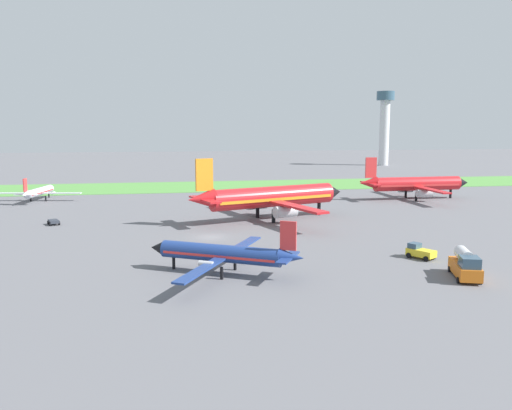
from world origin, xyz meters
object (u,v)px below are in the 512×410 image
(airplane_foreground_turboprop, at_px, (223,253))
(pushback_tug_by_runway, at_px, (420,252))
(airplane_midfield_jet, at_px, (270,197))
(fuel_truck_near_gate, at_px, (465,265))
(baggage_cart_midfield, at_px, (54,222))
(airplane_parked_jet_far, at_px, (415,184))
(airplane_taxiing_turboprop, at_px, (39,192))
(control_tower, at_px, (385,122))

(airplane_foreground_turboprop, distance_m, pushback_tug_by_runway, 26.68)
(airplane_foreground_turboprop, bearing_deg, airplane_midfield_jet, -80.71)
(airplane_midfield_jet, xyz_separation_m, fuel_truck_near_gate, (14.46, -41.21, -2.70))
(airplane_foreground_turboprop, bearing_deg, baggage_cart_midfield, -24.63)
(fuel_truck_near_gate, relative_size, baggage_cart_midfield, 2.41)
(airplane_foreground_turboprop, height_order, airplane_parked_jet_far, airplane_parked_jet_far)
(fuel_truck_near_gate, distance_m, pushback_tug_by_runway, 9.43)
(airplane_foreground_turboprop, distance_m, baggage_cart_midfield, 45.01)
(airplane_midfield_jet, xyz_separation_m, baggage_cart_midfield, (-39.14, 1.65, -3.71))
(airplane_taxiing_turboprop, relative_size, airplane_parked_jet_far, 0.69)
(airplane_foreground_turboprop, xyz_separation_m, pushback_tug_by_runway, (26.47, 2.91, -1.59))
(pushback_tug_by_runway, xyz_separation_m, control_tower, (65.78, 162.03, 18.97))
(baggage_cart_midfield, bearing_deg, airplane_parked_jet_far, 81.16)
(airplane_foreground_turboprop, relative_size, baggage_cart_midfield, 7.16)
(fuel_truck_near_gate, height_order, pushback_tug_by_runway, fuel_truck_near_gate)
(airplane_taxiing_turboprop, bearing_deg, airplane_foreground_turboprop, -142.39)
(airplane_foreground_turboprop, relative_size, control_tower, 0.62)
(pushback_tug_by_runway, bearing_deg, airplane_taxiing_turboprop, 11.72)
(airplane_midfield_jet, height_order, fuel_truck_near_gate, airplane_midfield_jet)
(fuel_truck_near_gate, bearing_deg, baggage_cart_midfield, -110.01)
(airplane_taxiing_turboprop, relative_size, pushback_tug_by_runway, 4.96)
(airplane_midfield_jet, bearing_deg, airplane_foreground_turboprop, -128.86)
(airplane_foreground_turboprop, relative_size, pushback_tug_by_runway, 5.14)
(fuel_truck_near_gate, relative_size, pushback_tug_by_runway, 1.73)
(airplane_foreground_turboprop, relative_size, airplane_taxiing_turboprop, 1.03)
(fuel_truck_near_gate, height_order, control_tower, control_tower)
(airplane_parked_jet_far, height_order, baggage_cart_midfield, airplane_parked_jet_far)
(airplane_foreground_turboprop, height_order, fuel_truck_near_gate, airplane_foreground_turboprop)
(airplane_parked_jet_far, xyz_separation_m, baggage_cart_midfield, (-79.21, -20.08, -3.11))
(fuel_truck_near_gate, relative_size, control_tower, 0.21)
(airplane_foreground_turboprop, height_order, pushback_tug_by_runway, airplane_foreground_turboprop)
(airplane_taxiing_turboprop, xyz_separation_m, baggage_cart_midfield, (9.75, -32.57, -1.62))
(airplane_foreground_turboprop, distance_m, airplane_taxiing_turboprop, 77.87)
(airplane_parked_jet_far, bearing_deg, pushback_tug_by_runway, -117.30)
(control_tower, bearing_deg, baggage_cart_midfield, -132.71)
(airplane_foreground_turboprop, bearing_deg, fuel_truck_near_gate, -163.99)
(airplane_taxiing_turboprop, distance_m, baggage_cart_midfield, 34.03)
(baggage_cart_midfield, bearing_deg, control_tower, 114.22)
(pushback_tug_by_runway, bearing_deg, airplane_parked_jet_far, -57.93)
(baggage_cart_midfield, bearing_deg, fuel_truck_near_gate, 28.28)
(airplane_midfield_jet, xyz_separation_m, pushback_tug_by_runway, (13.75, -31.83, -3.37))
(pushback_tug_by_runway, bearing_deg, baggage_cart_midfield, 25.91)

